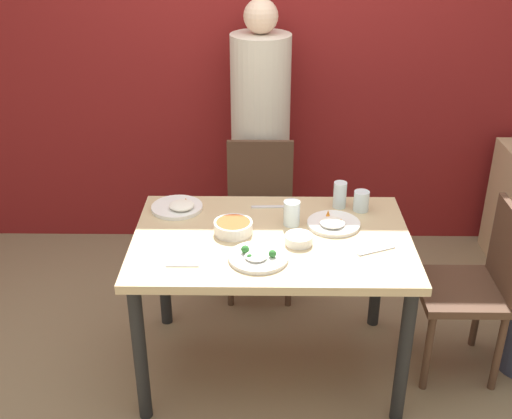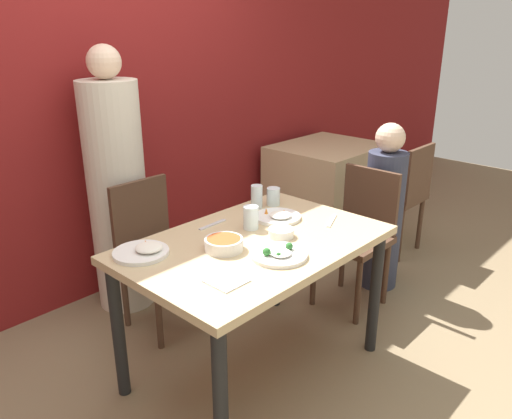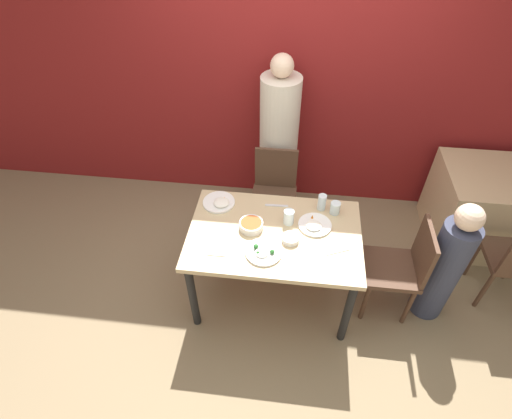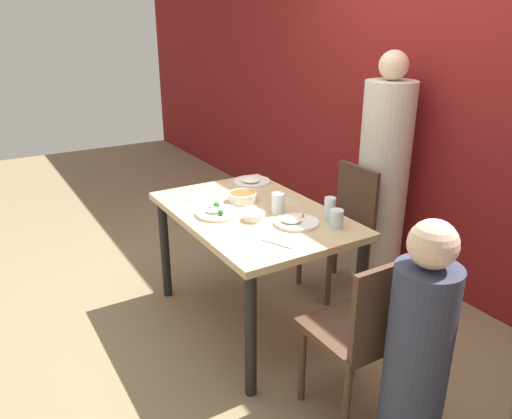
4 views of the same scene
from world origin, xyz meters
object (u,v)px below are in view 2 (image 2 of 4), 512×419
object	(u,v)px
chair_adult_spot	(155,248)
chair_child_spot	(358,232)
person_child	(383,213)
plate_rice_adult	(278,216)
person_adult	(117,194)
bowl_curry	(224,244)
glass_water_tall	(257,197)

from	to	relation	value
chair_adult_spot	chair_child_spot	size ratio (longest dim) A/B	1.00
person_child	plate_rice_adult	distance (m)	1.01
person_adult	person_child	bearing A→B (deg)	-39.32
chair_child_spot	plate_rice_adult	xyz separation A→B (m)	(-0.68, 0.09, 0.27)
bowl_curry	glass_water_tall	size ratio (longest dim) A/B	1.34
person_adult	chair_adult_spot	bearing A→B (deg)	-90.00
chair_adult_spot	glass_water_tall	xyz separation A→B (m)	(0.39, -0.45, 0.32)
chair_adult_spot	bowl_curry	xyz separation A→B (m)	(-0.12, -0.72, 0.29)
chair_child_spot	person_child	world-z (taller)	person_child
bowl_curry	chair_adult_spot	bearing A→B (deg)	80.71
chair_child_spot	plate_rice_adult	size ratio (longest dim) A/B	3.54
chair_adult_spot	chair_child_spot	xyz separation A→B (m)	(1.02, -0.74, 0.00)
bowl_curry	plate_rice_adult	world-z (taller)	bowl_curry
person_adult	plate_rice_adult	bearing A→B (deg)	-70.86
chair_child_spot	glass_water_tall	world-z (taller)	glass_water_tall
chair_child_spot	person_adult	xyz separation A→B (m)	(-1.02, 1.09, 0.26)
person_child	chair_adult_spot	bearing A→B (deg)	150.97
chair_child_spot	plate_rice_adult	world-z (taller)	chair_child_spot
bowl_curry	plate_rice_adult	size ratio (longest dim) A/B	0.71
person_adult	glass_water_tall	size ratio (longest dim) A/B	12.27
person_adult	glass_water_tall	world-z (taller)	person_adult
person_adult	glass_water_tall	distance (m)	0.89
chair_adult_spot	person_adult	xyz separation A→B (m)	(-0.00, 0.35, 0.26)
bowl_curry	glass_water_tall	xyz separation A→B (m)	(0.51, 0.27, 0.04)
bowl_curry	plate_rice_adult	xyz separation A→B (m)	(0.46, 0.07, -0.02)
chair_child_spot	person_adult	world-z (taller)	person_adult
person_child	bowl_curry	size ratio (longest dim) A/B	6.42
plate_rice_adult	glass_water_tall	xyz separation A→B (m)	(0.05, 0.20, 0.05)
bowl_curry	glass_water_tall	world-z (taller)	glass_water_tall
person_adult	bowl_curry	xyz separation A→B (m)	(-0.12, -1.07, 0.03)
person_adult	plate_rice_adult	size ratio (longest dim) A/B	6.53
person_child	bowl_curry	bearing A→B (deg)	179.22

